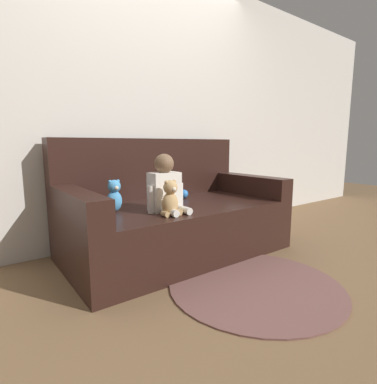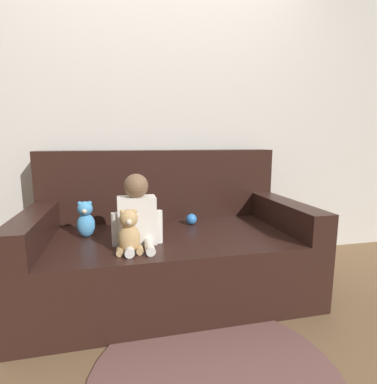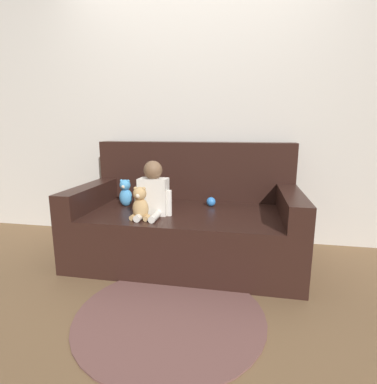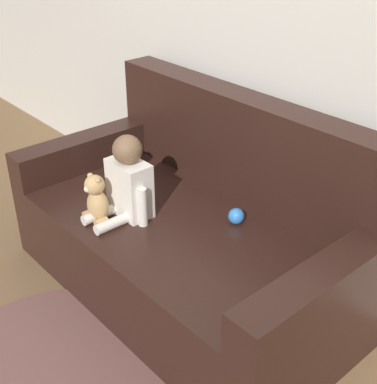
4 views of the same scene
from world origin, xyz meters
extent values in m
plane|color=brown|center=(0.00, 0.00, 0.00)|extent=(12.00, 12.00, 0.00)
cube|color=silver|center=(0.00, 0.58, 1.30)|extent=(8.00, 0.05, 2.60)
cube|color=black|center=(0.00, 0.00, 0.22)|extent=(1.82, 0.99, 0.43)
cube|color=black|center=(0.00, 0.40, 0.70)|extent=(1.82, 0.18, 0.54)
cube|color=black|center=(-0.83, 0.00, 0.53)|extent=(0.16, 0.99, 0.19)
cube|color=black|center=(0.83, 0.00, 0.53)|extent=(0.16, 0.99, 0.19)
cube|color=white|center=(-0.23, -0.17, 0.57)|extent=(0.22, 0.13, 0.28)
sphere|color=brown|center=(-0.23, -0.17, 0.78)|extent=(0.14, 0.14, 0.14)
cylinder|color=white|center=(-0.28, -0.32, 0.46)|extent=(0.05, 0.17, 0.05)
cylinder|color=white|center=(-0.17, -0.32, 0.46)|extent=(0.05, 0.17, 0.05)
cylinder|color=white|center=(-0.35, -0.19, 0.53)|extent=(0.05, 0.05, 0.20)
cylinder|color=white|center=(-0.10, -0.19, 0.53)|extent=(0.05, 0.05, 0.20)
ellipsoid|color=tan|center=(-0.28, -0.33, 0.51)|extent=(0.12, 0.10, 0.16)
sphere|color=tan|center=(-0.28, -0.33, 0.63)|extent=(0.10, 0.10, 0.10)
sphere|color=tan|center=(-0.31, -0.33, 0.67)|extent=(0.03, 0.03, 0.03)
sphere|color=tan|center=(-0.25, -0.33, 0.67)|extent=(0.03, 0.03, 0.03)
sphere|color=beige|center=(-0.28, -0.37, 0.62)|extent=(0.03, 0.03, 0.03)
cylinder|color=tan|center=(-0.33, -0.35, 0.45)|extent=(0.04, 0.06, 0.04)
cylinder|color=tan|center=(-0.22, -0.35, 0.45)|extent=(0.04, 0.06, 0.04)
ellipsoid|color=#4C9EDB|center=(-0.54, 0.02, 0.51)|extent=(0.11, 0.09, 0.15)
sphere|color=#4C9EDB|center=(-0.54, 0.02, 0.62)|extent=(0.09, 0.09, 0.09)
sphere|color=#4C9EDB|center=(-0.57, 0.02, 0.65)|extent=(0.03, 0.03, 0.03)
sphere|color=#4C9EDB|center=(-0.51, 0.02, 0.65)|extent=(0.03, 0.03, 0.03)
sphere|color=beige|center=(-0.54, -0.02, 0.61)|extent=(0.03, 0.03, 0.03)
sphere|color=#337FDB|center=(0.19, 0.16, 0.47)|extent=(0.08, 0.08, 0.08)
cylinder|color=brown|center=(0.07, -0.81, 0.01)|extent=(1.13, 1.13, 0.01)
camera|label=1|loc=(-1.39, -2.04, 0.92)|focal=28.00mm
camera|label=2|loc=(-0.32, -1.93, 1.04)|focal=28.00mm
camera|label=3|loc=(0.48, -2.36, 1.09)|focal=28.00mm
camera|label=4|loc=(1.69, -1.47, 1.84)|focal=50.00mm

